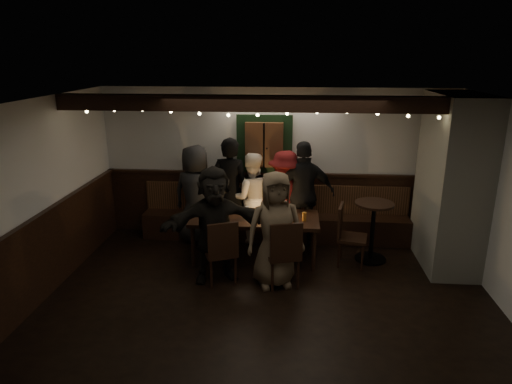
# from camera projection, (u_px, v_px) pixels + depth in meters

# --- Properties ---
(room) EXTENTS (6.02, 5.01, 2.62)m
(room) POSITION_uv_depth(u_px,v_px,m) (343.00, 196.00, 6.88)
(room) COLOR black
(room) RESTS_ON ground
(dining_table) EXTENTS (1.97, 0.85, 0.85)m
(dining_table) POSITION_uv_depth(u_px,v_px,m) (255.00, 221.00, 7.09)
(dining_table) COLOR black
(dining_table) RESTS_ON ground
(chair_near_left) EXTENTS (0.56, 0.56, 0.95)m
(chair_near_left) POSITION_uv_depth(u_px,v_px,m) (222.00, 249.00, 6.34)
(chair_near_left) COLOR black
(chair_near_left) RESTS_ON ground
(chair_near_right) EXTENTS (0.56, 0.56, 0.99)m
(chair_near_right) POSITION_uv_depth(u_px,v_px,m) (284.00, 251.00, 6.23)
(chair_near_right) COLOR black
(chair_near_right) RESTS_ON ground
(chair_end) EXTENTS (0.50, 0.50, 0.95)m
(chair_end) POSITION_uv_depth(u_px,v_px,m) (347.00, 232.00, 6.95)
(chair_end) COLOR black
(chair_end) RESTS_ON ground
(high_top) EXTENTS (0.60, 0.60, 0.95)m
(high_top) POSITION_uv_depth(u_px,v_px,m) (373.00, 224.00, 7.07)
(high_top) COLOR black
(high_top) RESTS_ON ground
(person_a) EXTENTS (0.94, 0.73, 1.69)m
(person_a) POSITION_uv_depth(u_px,v_px,m) (196.00, 194.00, 7.73)
(person_a) COLOR black
(person_a) RESTS_ON ground
(person_b) EXTENTS (0.72, 0.53, 1.82)m
(person_b) POSITION_uv_depth(u_px,v_px,m) (230.00, 190.00, 7.75)
(person_b) COLOR black
(person_b) RESTS_ON ground
(person_c) EXTENTS (0.85, 0.71, 1.56)m
(person_c) POSITION_uv_depth(u_px,v_px,m) (251.00, 197.00, 7.78)
(person_c) COLOR white
(person_c) RESTS_ON ground
(person_d) EXTENTS (1.18, 0.91, 1.61)m
(person_d) POSITION_uv_depth(u_px,v_px,m) (285.00, 198.00, 7.69)
(person_d) COLOR #530E10
(person_d) RESTS_ON ground
(person_e) EXTENTS (1.11, 0.63, 1.79)m
(person_e) POSITION_uv_depth(u_px,v_px,m) (304.00, 194.00, 7.56)
(person_e) COLOR black
(person_e) RESTS_ON ground
(person_f) EXTENTS (1.62, 0.97, 1.67)m
(person_f) POSITION_uv_depth(u_px,v_px,m) (215.00, 224.00, 6.41)
(person_f) COLOR black
(person_f) RESTS_ON ground
(person_g) EXTENTS (0.91, 0.72, 1.64)m
(person_g) POSITION_uv_depth(u_px,v_px,m) (275.00, 230.00, 6.25)
(person_g) COLOR brown
(person_g) RESTS_ON ground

